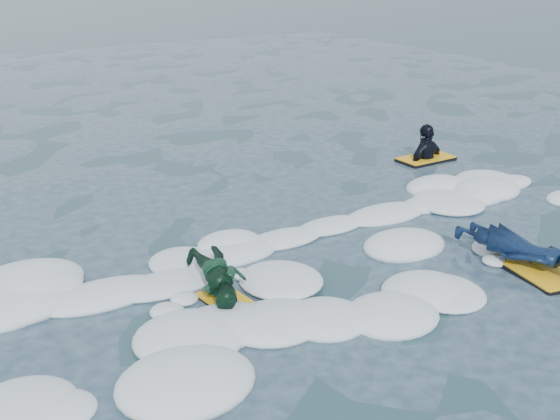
{
  "coord_description": "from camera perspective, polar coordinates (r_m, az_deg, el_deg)",
  "views": [
    {
      "loc": [
        -3.61,
        -5.33,
        3.57
      ],
      "look_at": [
        0.75,
        1.6,
        0.49
      ],
      "focal_mm": 45.0,
      "sensor_mm": 36.0,
      "label": 1
    }
  ],
  "objects": [
    {
      "name": "prone_woman_unit",
      "position": [
        8.75,
        19.15,
        -3.17
      ],
      "size": [
        0.79,
        1.67,
        0.42
      ],
      "rotation": [
        0.0,
        0.0,
        1.37
      ],
      "color": "black",
      "rests_on": "ground"
    },
    {
      "name": "waiting_rider_unit",
      "position": [
        12.76,
        11.73,
        3.56
      ],
      "size": [
        1.02,
        0.56,
        1.53
      ],
      "rotation": [
        0.0,
        0.0,
        0.0
      ],
      "color": "black",
      "rests_on": "ground"
    },
    {
      "name": "foam_band",
      "position": [
        8.14,
        -2.34,
        -5.43
      ],
      "size": [
        12.0,
        3.1,
        0.3
      ],
      "primitive_type": null,
      "color": "white",
      "rests_on": "ground"
    },
    {
      "name": "ground",
      "position": [
        7.36,
        1.73,
        -8.43
      ],
      "size": [
        120.0,
        120.0,
        0.0
      ],
      "primitive_type": "plane",
      "color": "#1B3840",
      "rests_on": "ground"
    },
    {
      "name": "prone_child_unit",
      "position": [
        7.57,
        -4.87,
        -5.67
      ],
      "size": [
        0.87,
        1.27,
        0.45
      ],
      "rotation": [
        0.0,
        0.0,
        1.67
      ],
      "color": "black",
      "rests_on": "ground"
    }
  ]
}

